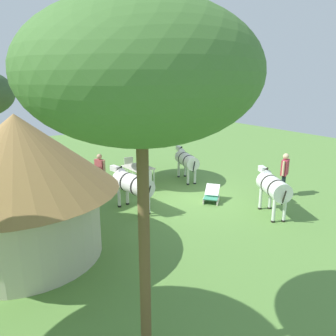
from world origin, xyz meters
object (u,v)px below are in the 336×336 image
object	(u,v)px
shade_umbrella	(137,120)
guest_beside_umbrella	(100,169)
patio_dining_table	(138,168)
patio_chair_west_end	(129,165)
zebra_by_umbrella	(186,160)
zebra_nearest_camera	(273,187)
thatched_hut	(22,179)
standing_watcher	(285,171)
patio_chair_near_hut	(146,179)
striped_lounge_chair	(212,196)
acacia_tree_left_background	(141,75)
zebra_toward_hut	(132,184)

from	to	relation	value
shade_umbrella	guest_beside_umbrella	bearing A→B (deg)	98.06
patio_dining_table	patio_chair_west_end	xyz separation A→B (m)	(1.23, -0.11, -0.14)
shade_umbrella	zebra_by_umbrella	bearing A→B (deg)	-110.46
shade_umbrella	zebra_nearest_camera	world-z (taller)	shade_umbrella
shade_umbrella	patio_chair_west_end	xyz separation A→B (m)	(1.23, -0.11, -2.32)
thatched_hut	patio_chair_west_end	distance (m)	7.73
patio_dining_table	guest_beside_umbrella	world-z (taller)	guest_beside_umbrella
thatched_hut	patio_dining_table	world-z (taller)	thatched_hut
standing_watcher	zebra_by_umbrella	bearing A→B (deg)	92.92
patio_chair_near_hut	thatched_hut	bearing A→B (deg)	-138.31
patio_dining_table	striped_lounge_chair	bearing A→B (deg)	-159.46
thatched_hut	patio_chair_west_end	xyz separation A→B (m)	(5.42, -5.28, -1.57)
patio_dining_table	zebra_by_umbrella	bearing A→B (deg)	-110.46
patio_dining_table	guest_beside_umbrella	distance (m)	1.90
guest_beside_umbrella	zebra_nearest_camera	size ratio (longest dim) A/B	0.80
guest_beside_umbrella	acacia_tree_left_background	distance (m)	9.43
shade_umbrella	acacia_tree_left_background	xyz separation A→B (m)	(-8.72, 4.02, 1.69)
patio_dining_table	standing_watcher	xyz separation A→B (m)	(-4.51, -4.27, 0.39)
patio_chair_near_hut	guest_beside_umbrella	world-z (taller)	guest_beside_umbrella
thatched_hut	shade_umbrella	distance (m)	6.69
patio_chair_near_hut	striped_lounge_chair	bearing A→B (deg)	-45.87
zebra_toward_hut	acacia_tree_left_background	xyz separation A→B (m)	(-5.93, 2.45, 3.55)
patio_dining_table	zebra_nearest_camera	size ratio (longest dim) A/B	0.75
patio_chair_west_end	striped_lounge_chair	size ratio (longest dim) A/B	0.94
patio_chair_west_end	zebra_nearest_camera	bearing A→B (deg)	113.66
patio_chair_near_hut	striped_lounge_chair	distance (m)	2.89
zebra_nearest_camera	thatched_hut	bearing A→B (deg)	-166.12
shade_umbrella	guest_beside_umbrella	size ratio (longest dim) A/B	2.33
shade_umbrella	patio_chair_near_hut	bearing A→B (deg)	169.32
patio_chair_near_hut	zebra_toward_hut	size ratio (longest dim) A/B	0.39
patio_chair_west_end	shade_umbrella	bearing A→B (deg)	90.00
zebra_nearest_camera	zebra_by_umbrella	bearing A→B (deg)	117.96
shade_umbrella	zebra_nearest_camera	size ratio (longest dim) A/B	1.87
acacia_tree_left_background	zebra_nearest_camera	bearing A→B (deg)	-63.96
zebra_nearest_camera	patio_chair_near_hut	bearing A→B (deg)	145.27
patio_dining_table	patio_chair_west_end	bearing A→B (deg)	-5.31
patio_dining_table	zebra_toward_hut	xyz separation A→B (m)	(-2.79, 1.56, 0.32)
patio_chair_near_hut	zebra_nearest_camera	distance (m)	5.12
shade_umbrella	patio_dining_table	bearing A→B (deg)	-165.96
patio_chair_west_end	zebra_nearest_camera	size ratio (longest dim) A/B	0.45
striped_lounge_chair	shade_umbrella	bearing A→B (deg)	-22.85
patio_chair_west_end	zebra_toward_hut	size ratio (longest dim) A/B	0.39
striped_lounge_chair	zebra_toward_hut	xyz separation A→B (m)	(0.82, 2.92, 0.73)
thatched_hut	patio_chair_west_end	size ratio (longest dim) A/B	5.34
patio_dining_table	guest_beside_umbrella	xyz separation A→B (m)	(-0.26, 1.86, 0.30)
zebra_nearest_camera	zebra_by_umbrella	distance (m)	4.82
thatched_hut	acacia_tree_left_background	xyz separation A→B (m)	(-4.54, -1.15, 2.44)
guest_beside_umbrella	striped_lounge_chair	world-z (taller)	guest_beside_umbrella
zebra_by_umbrella	patio_chair_west_end	bearing A→B (deg)	147.18
standing_watcher	patio_chair_near_hut	bearing A→B (deg)	116.40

